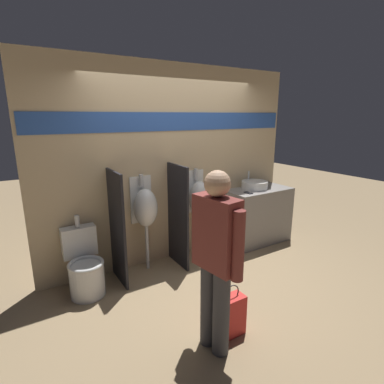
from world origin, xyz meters
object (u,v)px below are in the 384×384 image
Objects in this scene: person_in_vest at (216,256)px; toilet at (85,268)px; shopping_bag at (231,315)px; sink_basin at (254,185)px; cell_phone at (248,193)px; urinal_near_counter at (145,208)px; urinal_far at (199,199)px.

toilet is at bearing 18.25° from person_in_vest.
toilet is 1.76m from shopping_bag.
cell_phone is (-0.27, -0.16, -0.06)m from sink_basin.
shopping_bag is (-1.43, -1.38, -0.69)m from cell_phone.
toilet is at bearing 124.34° from shopping_bag.
sink_basin is 2.96× the size of cell_phone.
cell_phone reaches higher than shopping_bag.
person_in_vest is at bearing -62.99° from toilet.
cell_phone reaches higher than toilet.
sink_basin is at bearing 42.11° from shopping_bag.
person_in_vest is (-0.08, -1.65, 0.03)m from urinal_near_counter.
person_in_vest is (0.76, -1.50, 0.59)m from toilet.
person_in_vest is at bearing -167.60° from shopping_bag.
urinal_near_counter reaches higher than sink_basin.
urinal_near_counter is 2.47× the size of shopping_bag.
toilet is at bearing -178.13° from sink_basin.
person_in_vest is at bearing -139.26° from cell_phone.
urinal_far is (-0.74, 0.22, -0.03)m from cell_phone.
cell_phone is 0.11× the size of urinal_near_counter.
person_in_vest is at bearing -119.15° from urinal_far.
person_in_vest is (-1.93, -1.59, -0.06)m from sink_basin.
cell_phone is 2.19m from person_in_vest.
sink_basin reaches higher than cell_phone.
person_in_vest is (-0.92, -1.65, 0.03)m from urinal_far.
cell_phone is 0.77m from urinal_far.
urinal_far reaches higher than toilet.
urinal_far is at bearing 66.55° from shopping_bag.
sink_basin is 0.80× the size of shopping_bag.
urinal_near_counter and urinal_far have the same top height.
urinal_near_counter is 0.84m from urinal_far.
shopping_bag is at bearing -113.45° from urinal_far.
urinal_near_counter is 1.02m from toilet.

